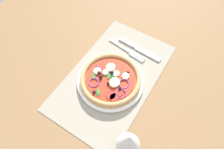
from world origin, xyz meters
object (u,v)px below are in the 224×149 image
at_px(fork, 128,51).
at_px(knife, 140,49).
at_px(pizza, 111,79).
at_px(wine_glass, 129,141).
at_px(plate, 111,81).

xyz_separation_m(fork, knife, (-0.03, 0.04, 0.00)).
xyz_separation_m(pizza, wine_glass, (0.18, 0.17, 0.07)).
height_order(plate, fork, plate).
bearing_deg(plate, knife, 174.07).
bearing_deg(knife, pizza, -92.57).
relative_size(pizza, wine_glass, 1.53).
height_order(pizza, wine_glass, wine_glass).
bearing_deg(pizza, fork, -174.47).
bearing_deg(plate, wine_glass, 44.13).
height_order(fork, knife, knife).
xyz_separation_m(plate, knife, (-0.19, 0.02, -0.00)).
bearing_deg(fork, wine_glass, -53.79).
distance_m(plate, fork, 0.16).
relative_size(fork, wine_glass, 1.21).
xyz_separation_m(pizza, knife, (-0.19, 0.02, -0.02)).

